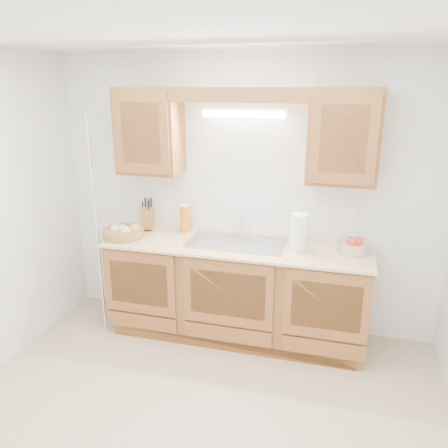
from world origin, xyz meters
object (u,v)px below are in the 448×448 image
(apple_bowl, at_px, (353,246))
(fruit_basket, at_px, (124,231))
(knife_block, at_px, (147,218))
(paper_towel, at_px, (300,232))

(apple_bowl, bearing_deg, fruit_basket, -176.45)
(knife_block, xyz_separation_m, paper_towel, (1.46, -0.18, 0.04))
(knife_block, distance_m, apple_bowl, 1.90)
(paper_towel, relative_size, apple_bowl, 1.08)
(fruit_basket, relative_size, knife_block, 1.36)
(knife_block, height_order, apple_bowl, knife_block)
(fruit_basket, relative_size, paper_towel, 1.16)
(paper_towel, distance_m, apple_bowl, 0.45)
(paper_towel, bearing_deg, apple_bowl, 5.53)
(knife_block, distance_m, paper_towel, 1.47)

